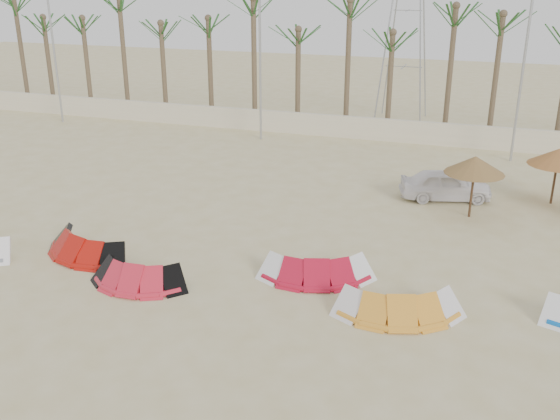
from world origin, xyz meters
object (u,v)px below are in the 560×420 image
at_px(kite_red_left, 91,242).
at_px(parasol_left, 475,165).
at_px(kite_red_mid, 142,271).
at_px(kite_red_right, 319,263).
at_px(car, 446,185).
at_px(kite_orange, 400,298).
at_px(parasol_right, 558,157).

bearing_deg(kite_red_left, parasol_left, 32.61).
relative_size(kite_red_left, kite_red_mid, 1.21).
distance_m(kite_red_mid, parasol_left, 13.44).
xyz_separation_m(kite_red_mid, kite_red_right, (5.16, 2.32, 0.00)).
xyz_separation_m(kite_red_right, parasol_left, (4.36, 7.01, 1.76)).
bearing_deg(kite_red_right, car, 69.93).
relative_size(kite_red_right, parasol_left, 1.54).
height_order(kite_red_mid, parasol_left, parasol_left).
xyz_separation_m(kite_orange, parasol_left, (1.50, 8.47, 1.76)).
relative_size(kite_red_left, parasol_left, 1.52).
height_order(kite_red_mid, car, car).
distance_m(kite_red_left, parasol_right, 19.02).
bearing_deg(parasol_right, kite_red_mid, -136.53).
relative_size(kite_orange, parasol_left, 1.54).
bearing_deg(parasol_left, kite_red_right, -121.90).
height_order(kite_orange, car, car).
bearing_deg(car, kite_red_right, 144.35).
distance_m(kite_orange, car, 10.28).
xyz_separation_m(kite_red_right, parasol_right, (7.59, 9.76, 1.65)).
height_order(kite_red_left, car, car).
distance_m(kite_red_right, car, 9.38).
distance_m(kite_red_right, kite_orange, 3.22).
height_order(kite_red_left, parasol_left, parasol_left).
height_order(kite_orange, parasol_right, parasol_right).
relative_size(parasol_left, car, 0.65).
relative_size(kite_red_mid, kite_orange, 0.82).
height_order(kite_red_left, kite_orange, same).
xyz_separation_m(kite_red_left, car, (11.27, 9.75, 0.24)).
bearing_deg(kite_orange, kite_red_right, 152.95).
bearing_deg(car, kite_orange, 162.44).
relative_size(kite_red_mid, parasol_left, 1.26).
height_order(kite_red_right, parasol_right, parasol_right).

